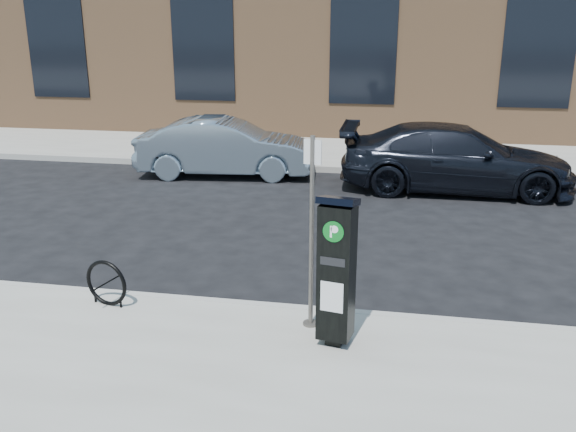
% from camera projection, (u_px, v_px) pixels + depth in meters
% --- Properties ---
extents(ground, '(120.00, 120.00, 0.00)m').
position_uv_depth(ground, '(295.00, 316.00, 7.88)').
color(ground, black).
rests_on(ground, ground).
extents(sidewalk_far, '(60.00, 12.00, 0.15)m').
position_uv_depth(sidewalk_far, '(364.00, 131.00, 20.98)').
color(sidewalk_far, gray).
rests_on(sidewalk_far, ground).
extents(curb_near, '(60.00, 0.12, 0.16)m').
position_uv_depth(curb_near, '(295.00, 312.00, 7.84)').
color(curb_near, '#9E9B93').
rests_on(curb_near, ground).
extents(curb_far, '(60.00, 0.12, 0.16)m').
position_uv_depth(curb_far, '(349.00, 170.00, 15.38)').
color(curb_far, '#9E9B93').
rests_on(curb_far, ground).
extents(building, '(28.00, 10.05, 8.25)m').
position_uv_depth(building, '(373.00, 8.00, 22.56)').
color(building, '#906441').
rests_on(building, ground).
extents(parking_kiosk, '(0.46, 0.42, 1.76)m').
position_uv_depth(parking_kiosk, '(337.00, 270.00, 6.66)').
color(parking_kiosk, black).
rests_on(parking_kiosk, sidewalk_near).
extents(sign_pole, '(0.20, 0.18, 2.30)m').
position_uv_depth(sign_pole, '(312.00, 235.00, 7.01)').
color(sign_pole, '#514D47').
rests_on(sign_pole, sidewalk_near).
extents(bike_rack, '(0.61, 0.18, 0.62)m').
position_uv_depth(bike_rack, '(106.00, 283.00, 7.78)').
color(bike_rack, black).
rests_on(bike_rack, sidewalk_near).
extents(car_silver, '(4.43, 1.98, 1.41)m').
position_uv_depth(car_silver, '(225.00, 147.00, 14.98)').
color(car_silver, gray).
rests_on(car_silver, ground).
extents(car_dark, '(5.12, 2.10, 1.48)m').
position_uv_depth(car_dark, '(456.00, 158.00, 13.61)').
color(car_dark, black).
rests_on(car_dark, ground).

